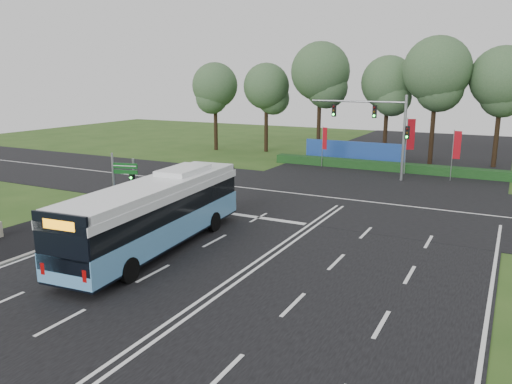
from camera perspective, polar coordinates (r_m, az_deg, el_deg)
ground at (r=24.63m, az=1.82°, el=-6.82°), size 120.00×120.00×0.00m
road_main at (r=24.63m, az=1.82°, el=-6.78°), size 20.00×120.00×0.04m
road_cross at (r=35.39m, az=10.29°, el=-0.85°), size 120.00×14.00×0.05m
bike_path at (r=29.94m, az=-23.06°, el=-4.22°), size 5.00×18.00×0.06m
kerb_strip at (r=28.17m, az=-19.93°, el=-4.93°), size 0.25×18.00×0.12m
city_bus at (r=24.92m, az=-11.28°, el=-2.38°), size 3.81×12.99×3.67m
pedestrian_signal at (r=31.11m, az=-13.77°, el=0.76°), size 0.29×0.42×3.60m
street_sign at (r=29.97m, az=-15.40°, el=1.41°), size 1.56×0.48×4.11m
banner_flag_left at (r=47.75m, az=7.80°, el=5.85°), size 0.54×0.26×3.87m
banner_flag_mid at (r=45.48m, az=17.13°, el=5.92°), size 0.68×0.34×4.98m
banner_flag_right at (r=43.70m, az=21.88°, el=4.70°), size 0.63×0.08×4.24m
traffic_light_gantry at (r=42.71m, az=14.27°, el=7.61°), size 8.41×0.28×7.00m
hedge at (r=47.17m, az=14.88°, el=2.81°), size 22.00×1.20×0.80m
blue_hoarding at (r=50.44m, az=11.13°, el=4.44°), size 10.00×0.30×2.20m
eucalyptus_row at (r=52.39m, az=21.50°, el=12.10°), size 54.15×9.20×12.29m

